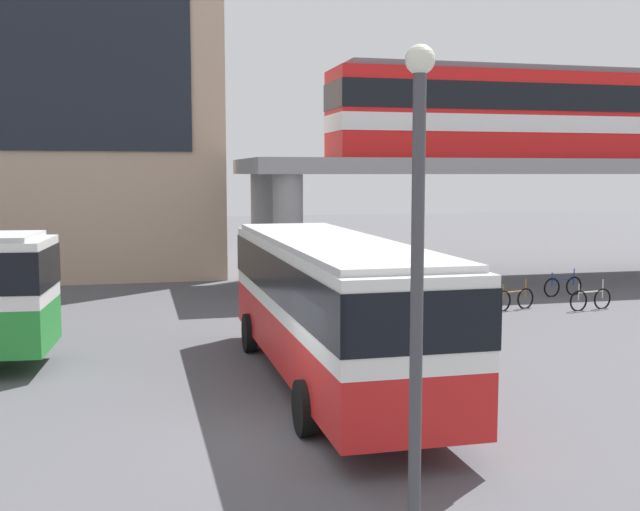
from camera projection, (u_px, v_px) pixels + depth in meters
ground_plane at (225, 329)px, 22.99m from camera, size 120.00×120.00×0.00m
elevated_platform at (607, 175)px, 33.95m from camera, size 32.22×7.05×5.19m
train at (595, 115)px, 33.50m from camera, size 23.60×2.96×3.84m
bus_main at (330, 295)px, 16.73m from camera, size 2.80×11.05×3.22m
bicycle_silver at (591, 299)px, 26.14m from camera, size 1.77×0.38×1.04m
bicycle_brown at (514, 299)px, 26.15m from camera, size 1.73×0.56×1.04m
bicycle_blue at (563, 286)px, 29.15m from camera, size 1.77×0.37×1.04m
lamp_post at (417, 255)px, 9.35m from camera, size 0.36×0.36×6.15m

